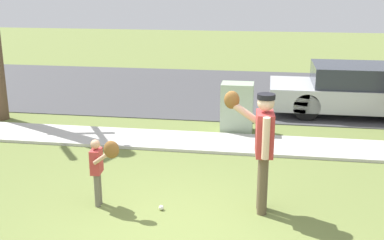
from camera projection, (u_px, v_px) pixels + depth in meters
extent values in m
plane|color=olive|center=(209.00, 145.00, 9.65)|extent=(48.00, 48.00, 0.00)
cube|color=beige|center=(210.00, 142.00, 9.73)|extent=(36.00, 1.20, 0.06)
cube|color=#424244|center=(230.00, 91.00, 14.48)|extent=(36.00, 6.80, 0.02)
cylinder|color=brown|center=(263.00, 186.00, 6.67)|extent=(0.14, 0.14, 0.87)
cylinder|color=brown|center=(262.00, 181.00, 6.83)|extent=(0.14, 0.14, 0.87)
cube|color=#B73838|center=(265.00, 134.00, 6.55)|extent=(0.27, 0.43, 0.61)
sphere|color=beige|center=(266.00, 103.00, 6.42)|extent=(0.23, 0.23, 0.23)
cylinder|color=black|center=(266.00, 96.00, 6.40)|extent=(0.25, 0.25, 0.07)
cylinder|color=beige|center=(266.00, 138.00, 6.29)|extent=(0.10, 0.10, 0.58)
cylinder|color=beige|center=(246.00, 113.00, 6.75)|extent=(0.54, 0.14, 0.41)
ellipsoid|color=brown|center=(232.00, 100.00, 6.72)|extent=(0.23, 0.16, 0.26)
cylinder|color=#6B6656|center=(99.00, 188.00, 7.04)|extent=(0.08, 0.08, 0.51)
cylinder|color=#6B6656|center=(97.00, 190.00, 6.94)|extent=(0.08, 0.08, 0.51)
cube|color=#B73838|center=(96.00, 161.00, 6.87)|extent=(0.16, 0.25, 0.36)
sphere|color=tan|center=(95.00, 144.00, 6.80)|extent=(0.14, 0.14, 0.14)
cylinder|color=tan|center=(99.00, 157.00, 7.01)|extent=(0.06, 0.06, 0.34)
cylinder|color=tan|center=(104.00, 157.00, 6.68)|extent=(0.32, 0.08, 0.24)
ellipsoid|color=brown|center=(111.00, 150.00, 6.64)|extent=(0.23, 0.16, 0.26)
sphere|color=white|center=(161.00, 208.00, 6.89)|extent=(0.07, 0.07, 0.07)
cube|color=#9EB293|center=(237.00, 108.00, 10.41)|extent=(0.69, 0.52, 1.09)
cube|color=silver|center=(363.00, 96.00, 11.80)|extent=(4.60, 1.80, 0.55)
cube|color=#2D333D|center=(366.00, 75.00, 11.65)|extent=(2.53, 1.66, 0.50)
cylinder|color=black|center=(307.00, 107.00, 11.30)|extent=(0.64, 0.22, 0.64)
cylinder|color=black|center=(303.00, 92.00, 12.80)|extent=(0.64, 0.22, 0.64)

